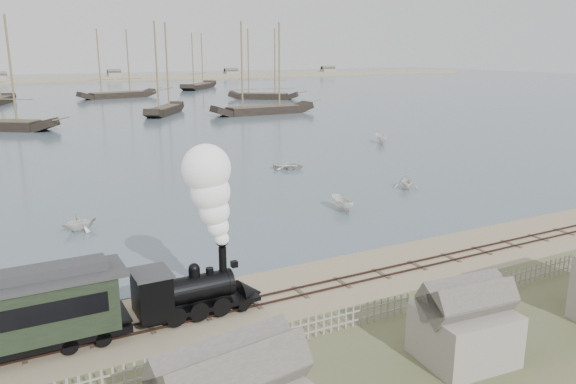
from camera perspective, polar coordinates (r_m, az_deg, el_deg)
name	(u,v)px	position (r m, az deg, el deg)	size (l,w,h in m)	color
ground	(299,278)	(35.91, 1.09, -8.71)	(600.00, 600.00, 0.00)	gray
harbor_water	(40,94)	(199.94, -23.89, 9.05)	(600.00, 336.00, 0.06)	#41535D
rail_track	(315,289)	(34.31, 2.75, -9.79)	(120.00, 1.80, 0.16)	#35231D
picket_fence_west	(252,355)	(27.68, -3.73, -16.18)	(19.00, 0.10, 1.20)	gray
picket_fence_east	(533,282)	(38.44, 23.62, -8.38)	(15.00, 0.10, 1.20)	gray
shed_mid	(462,359)	(28.49, 17.25, -15.90)	(4.00, 3.50, 3.60)	gray
far_spit	(23,82)	(279.61, -25.36, 10.05)	(500.00, 20.00, 1.80)	tan
locomotive	(210,241)	(30.15, -7.97, -5.00)	(7.18, 2.68, 8.95)	black
beached_dinghy	(164,301)	(32.78, -12.48, -10.75)	(3.31, 2.36, 0.69)	silver
rowboat_1	(79,221)	(47.48, -20.45, -2.82)	(2.81, 2.42, 1.48)	silver
rowboat_2	(342,204)	(50.28, 5.50, -1.19)	(3.19, 1.20, 1.23)	silver
rowboat_3	(289,166)	(67.49, 0.05, 2.66)	(3.71, 2.65, 0.77)	silver
rowboat_4	(406,181)	(59.09, 11.90, 1.06)	(2.93, 2.53, 1.54)	silver
rowboat_5	(381,139)	(87.50, 9.40, 5.37)	(3.75, 1.41, 1.45)	silver
schooner_3	(163,68)	(127.97, -12.63, 12.16)	(17.84, 4.12, 20.00)	black
schooner_4	(263,68)	(126.11, -2.58, 12.45)	(23.82, 5.50, 20.00)	black
schooner_5	(263,64)	(164.60, -2.57, 12.87)	(20.11, 4.64, 20.00)	black
schooner_8	(115,64)	(176.17, -17.14, 12.36)	(23.08, 5.33, 20.00)	black
schooner_9	(198,61)	(212.30, -9.13, 13.02)	(25.84, 5.96, 20.00)	black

